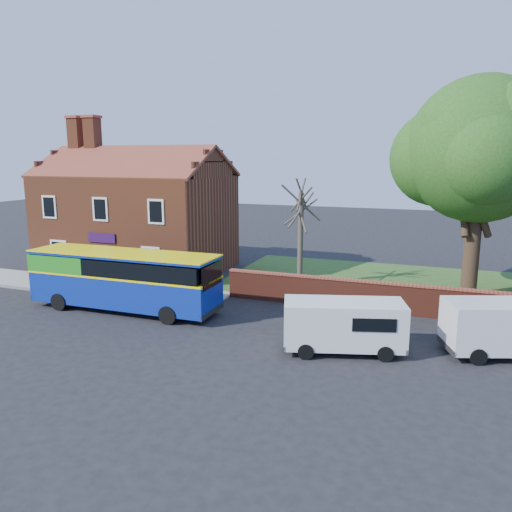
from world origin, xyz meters
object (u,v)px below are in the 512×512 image
at_px(van_near, 344,324).
at_px(large_tree, 482,155).
at_px(bus, 119,277).
at_px(van_far, 511,326).

xyz_separation_m(van_near, large_tree, (5.19, 10.83, 6.74)).
distance_m(bus, van_near, 12.09).
relative_size(bus, van_far, 1.86).
bearing_deg(van_near, large_tree, 48.02).
relative_size(bus, large_tree, 0.83).
height_order(bus, van_near, bus).
bearing_deg(van_far, bus, 161.23).
height_order(bus, van_far, bus).
bearing_deg(bus, van_near, -7.99).
bearing_deg(large_tree, bus, -151.76).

